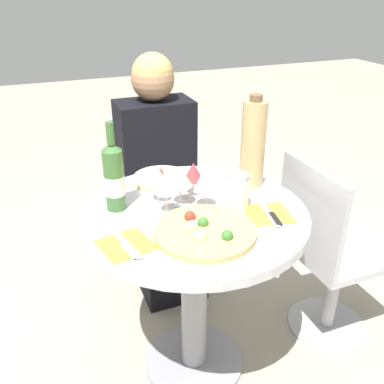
# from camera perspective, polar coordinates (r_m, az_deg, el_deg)

# --- Properties ---
(ground_plane) EXTENTS (12.00, 12.00, 0.00)m
(ground_plane) POSITION_cam_1_polar(r_m,az_deg,el_deg) (1.99, 0.26, -21.77)
(ground_plane) COLOR #9E937F
(ground_plane) RESTS_ON ground
(dining_table) EXTENTS (0.80, 0.80, 0.75)m
(dining_table) POSITION_cam_1_polar(r_m,az_deg,el_deg) (1.61, 0.31, -8.13)
(dining_table) COLOR gray
(dining_table) RESTS_ON ground_plane
(chair_behind_diner) EXTENTS (0.40, 0.40, 0.85)m
(chair_behind_diner) POSITION_cam_1_polar(r_m,az_deg,el_deg) (2.31, -5.03, -0.96)
(chair_behind_diner) COLOR #ADADB2
(chair_behind_diner) RESTS_ON ground_plane
(seated_diner) EXTENTS (0.36, 0.44, 1.19)m
(seated_diner) POSITION_cam_1_polar(r_m,az_deg,el_deg) (2.14, -4.09, 0.45)
(seated_diner) COLOR black
(seated_diner) RESTS_ON ground_plane
(chair_empty_side) EXTENTS (0.40, 0.40, 0.85)m
(chair_empty_side) POSITION_cam_1_polar(r_m,az_deg,el_deg) (1.95, 17.67, -8.04)
(chair_empty_side) COLOR #ADADB2
(chair_empty_side) RESTS_ON ground_plane
(pizza_large) EXTENTS (0.33, 0.33, 0.05)m
(pizza_large) POSITION_cam_1_polar(r_m,az_deg,el_deg) (1.37, 1.71, -5.22)
(pizza_large) COLOR tan
(pizza_large) RESTS_ON dining_table
(pizza_small_far) EXTENTS (0.23, 0.23, 0.05)m
(pizza_small_far) POSITION_cam_1_polar(r_m,az_deg,el_deg) (1.73, -4.13, 1.83)
(pizza_small_far) COLOR #E5C17F
(pizza_small_far) RESTS_ON dining_table
(wine_bottle) EXTENTS (0.07, 0.07, 0.32)m
(wine_bottle) POSITION_cam_1_polar(r_m,az_deg,el_deg) (1.50, -10.36, 1.93)
(wine_bottle) COLOR #38602D
(wine_bottle) RESTS_ON dining_table
(tall_carafe) EXTENTS (0.09, 0.09, 0.36)m
(tall_carafe) POSITION_cam_1_polar(r_m,az_deg,el_deg) (1.65, 8.13, 6.37)
(tall_carafe) COLOR tan
(tall_carafe) RESTS_ON dining_table
(sugar_shaker) EXTENTS (0.07, 0.07, 0.13)m
(sugar_shaker) POSITION_cam_1_polar(r_m,az_deg,el_deg) (1.51, 6.18, 0.04)
(sugar_shaker) COLOR silver
(sugar_shaker) RESTS_ON dining_table
(wine_glass_front_left) EXTENTS (0.08, 0.08, 0.16)m
(wine_glass_front_left) POSITION_cam_1_polar(r_m,az_deg,el_deg) (1.44, -3.50, 1.13)
(wine_glass_front_left) COLOR silver
(wine_glass_front_left) RESTS_ON dining_table
(wine_glass_back_right) EXTENTS (0.07, 0.07, 0.13)m
(wine_glass_back_right) POSITION_cam_1_polar(r_m,az_deg,el_deg) (1.58, 0.18, 2.65)
(wine_glass_back_right) COLOR silver
(wine_glass_back_right) RESTS_ON dining_table
(wine_glass_front_right) EXTENTS (0.07, 0.07, 0.14)m
(wine_glass_front_right) POSITION_cam_1_polar(r_m,az_deg,el_deg) (1.49, 1.57, 1.47)
(wine_glass_front_right) COLOR silver
(wine_glass_front_right) RESTS_ON dining_table
(wine_glass_center) EXTENTS (0.08, 0.08, 0.15)m
(wine_glass_center) POSITION_cam_1_polar(r_m,az_deg,el_deg) (1.51, -1.58, 2.09)
(wine_glass_center) COLOR silver
(wine_glass_center) RESTS_ON dining_table
(wine_glass_back_left) EXTENTS (0.08, 0.08, 0.14)m
(wine_glass_back_left) POSITION_cam_1_polar(r_m,az_deg,el_deg) (1.53, -4.64, 2.18)
(wine_glass_back_left) COLOR silver
(wine_glass_back_left) RESTS_ON dining_table
(place_setting_left) EXTENTS (0.18, 0.19, 0.01)m
(place_setting_left) POSITION_cam_1_polar(r_m,az_deg,el_deg) (1.34, -8.79, -6.98)
(place_setting_left) COLOR yellow
(place_setting_left) RESTS_ON dining_table
(place_setting_right) EXTENTS (0.18, 0.19, 0.01)m
(place_setting_right) POSITION_cam_1_polar(r_m,az_deg,el_deg) (1.51, 10.16, -2.91)
(place_setting_right) COLOR yellow
(place_setting_right) RESTS_ON dining_table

